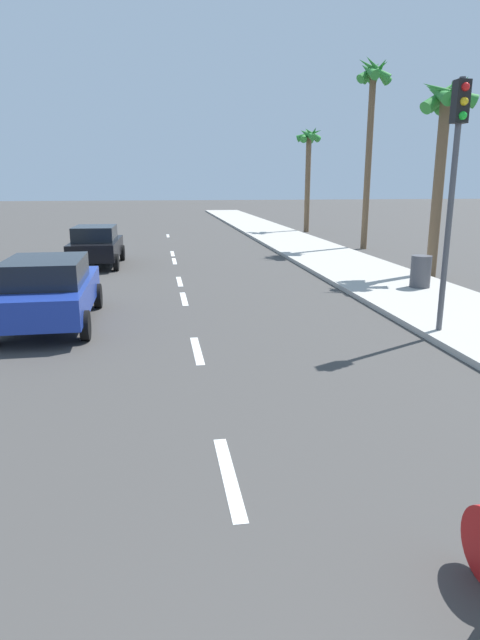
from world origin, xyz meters
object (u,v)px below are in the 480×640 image
at_px(parked_car_blue, 48,289).
at_px(traffic_signal, 455,163).
at_px(palm_tree_mid, 444,119).
at_px(palm_tree_distant, 309,151).
at_px(trash_bin_far, 421,271).
at_px(palm_tree_far, 372,97).
at_px(parked_car_black, 96,245).

height_order(parked_car_blue, traffic_signal, traffic_signal).
xyz_separation_m(palm_tree_mid, palm_tree_distant, (0.47, 17.62, -0.07)).
distance_m(palm_tree_distant, trash_bin_far, 20.56).
relative_size(parked_car_blue, traffic_signal, 0.87).
relative_size(parked_car_blue, palm_tree_far, 0.51).
distance_m(palm_tree_far, traffic_signal, 16.07).
height_order(palm_tree_mid, palm_tree_distant, palm_tree_distant).
distance_m(parked_car_black, traffic_signal, 14.41).
bearing_deg(palm_tree_mid, parked_car_black, 159.12).
height_order(parked_car_black, traffic_signal, traffic_signal).
xyz_separation_m(parked_car_black, traffic_signal, (8.31, -11.44, 2.77)).
distance_m(parked_car_blue, palm_tree_distant, 25.84).
bearing_deg(palm_tree_far, trash_bin_far, -102.58).
bearing_deg(parked_car_black, trash_bin_far, -32.24).
height_order(palm_tree_mid, traffic_signal, palm_tree_mid).
xyz_separation_m(parked_car_blue, palm_tree_distant, (12.40, 22.26, 4.32)).
bearing_deg(trash_bin_far, parked_car_black, 146.21).
bearing_deg(traffic_signal, parked_car_blue, 164.74).
bearing_deg(palm_tree_far, palm_tree_distant, 91.75).
height_order(parked_car_blue, palm_tree_mid, palm_tree_mid).
bearing_deg(traffic_signal, palm_tree_mid, 63.55).
relative_size(palm_tree_mid, trash_bin_far, 6.95).
xyz_separation_m(parked_car_black, palm_tree_far, (12.53, 3.67, 6.22)).
bearing_deg(parked_car_blue, palm_tree_distant, 60.14).
bearing_deg(parked_car_black, palm_tree_mid, -19.34).
bearing_deg(palm_tree_mid, traffic_signal, -116.45).
bearing_deg(traffic_signal, trash_bin_far, 67.88).
height_order(parked_car_blue, palm_tree_distant, palm_tree_distant).
bearing_deg(palm_tree_far, palm_tree_mid, -95.33).
height_order(parked_car_blue, palm_tree_far, palm_tree_far).
bearing_deg(palm_tree_mid, palm_tree_far, 84.67).
distance_m(palm_tree_far, trash_bin_far, 12.53).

